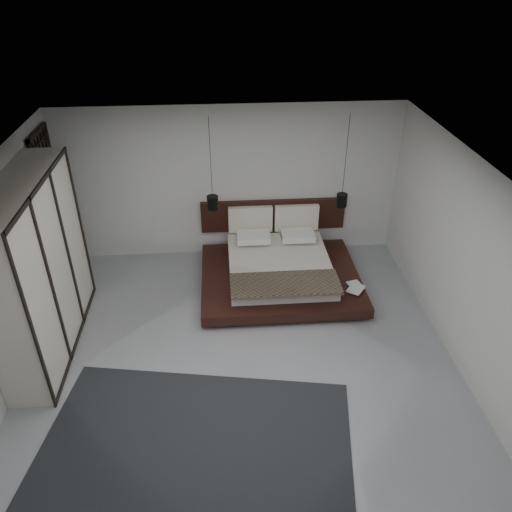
{
  "coord_description": "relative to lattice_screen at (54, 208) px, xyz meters",
  "views": [
    {
      "loc": [
        -0.19,
        -5.21,
        4.99
      ],
      "look_at": [
        0.31,
        1.2,
        0.98
      ],
      "focal_mm": 35.0,
      "sensor_mm": 36.0,
      "label": 1
    }
  ],
  "objects": [
    {
      "name": "floor",
      "position": [
        2.95,
        -2.45,
        -1.3
      ],
      "size": [
        6.0,
        6.0,
        0.0
      ],
      "primitive_type": "plane",
      "color": "#95989E",
      "rests_on": "ground"
    },
    {
      "name": "ceiling",
      "position": [
        2.95,
        -2.45,
        1.5
      ],
      "size": [
        6.0,
        6.0,
        0.0
      ],
      "primitive_type": "plane",
      "rotation": [
        3.14,
        0.0,
        0.0
      ],
      "color": "white",
      "rests_on": "wall_back"
    },
    {
      "name": "wall_back",
      "position": [
        2.95,
        0.55,
        0.1
      ],
      "size": [
        6.0,
        0.0,
        6.0
      ],
      "primitive_type": "plane",
      "rotation": [
        1.57,
        0.0,
        0.0
      ],
      "color": "silver",
      "rests_on": "floor"
    },
    {
      "name": "wall_front",
      "position": [
        2.95,
        -5.45,
        0.1
      ],
      "size": [
        6.0,
        0.0,
        6.0
      ],
      "primitive_type": "plane",
      "rotation": [
        -1.57,
        0.0,
        0.0
      ],
      "color": "silver",
      "rests_on": "floor"
    },
    {
      "name": "wall_right",
      "position": [
        5.95,
        -2.45,
        0.1
      ],
      "size": [
        0.0,
        6.0,
        6.0
      ],
      "primitive_type": "plane",
      "rotation": [
        1.57,
        0.0,
        -1.57
      ],
      "color": "silver",
      "rests_on": "floor"
    },
    {
      "name": "lattice_screen",
      "position": [
        0.0,
        0.0,
        0.0
      ],
      "size": [
        0.05,
        0.9,
        2.6
      ],
      "primitive_type": "cube",
      "color": "black",
      "rests_on": "floor"
    },
    {
      "name": "bed",
      "position": [
        3.71,
        -0.54,
        -1.02
      ],
      "size": [
        2.66,
        2.34,
        1.06
      ],
      "color": "black",
      "rests_on": "floor"
    },
    {
      "name": "book_lower",
      "position": [
        4.8,
        -1.17,
        -1.04
      ],
      "size": [
        0.27,
        0.32,
        0.03
      ],
      "primitive_type": "imported",
      "rotation": [
        0.0,
        0.0,
        0.28
      ],
      "color": "#99724C",
      "rests_on": "bed"
    },
    {
      "name": "book_upper",
      "position": [
        4.78,
        -1.2,
        -1.02
      ],
      "size": [
        0.37,
        0.38,
        0.02
      ],
      "primitive_type": "imported",
      "rotation": [
        0.0,
        0.0,
        -0.65
      ],
      "color": "#99724C",
      "rests_on": "book_lower"
    },
    {
      "name": "pendant_left",
      "position": [
        2.62,
        -0.13,
        0.06
      ],
      "size": [
        0.19,
        0.19,
        1.56
      ],
      "color": "black",
      "rests_on": "ceiling"
    },
    {
      "name": "pendant_right",
      "position": [
        4.8,
        -0.13,
        0.03
      ],
      "size": [
        0.18,
        0.18,
        1.59
      ],
      "color": "black",
      "rests_on": "ceiling"
    },
    {
      "name": "wardrobe",
      "position": [
        0.25,
        -1.84,
        -0.03
      ],
      "size": [
        0.61,
        2.58,
        2.53
      ],
      "color": "beige",
      "rests_on": "floor"
    },
    {
      "name": "rug",
      "position": [
        2.32,
        -4.01,
        -1.29
      ],
      "size": [
        4.01,
        3.16,
        0.02
      ],
      "primitive_type": "cube",
      "rotation": [
        0.0,
        0.0,
        -0.17
      ],
      "color": "black",
      "rests_on": "floor"
    }
  ]
}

